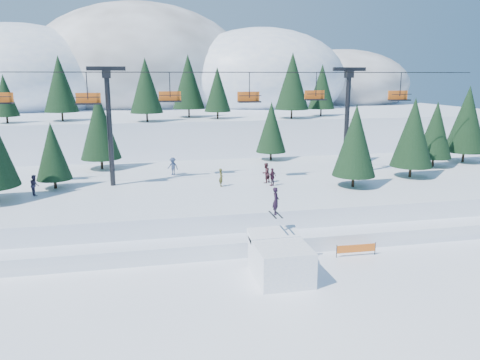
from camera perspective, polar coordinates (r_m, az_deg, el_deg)
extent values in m
plane|color=white|center=(27.46, 2.71, -13.39)|extent=(160.00, 160.00, 0.00)
cube|color=white|center=(43.68, -3.25, -1.67)|extent=(70.00, 22.00, 2.50)
cube|color=white|center=(34.45, -0.66, -6.85)|extent=(70.00, 6.00, 1.10)
cube|color=white|center=(92.50, -8.04, 6.93)|extent=(110.00, 60.00, 6.00)
ellipsoid|color=white|center=(98.26, -25.22, 11.14)|extent=(36.00, 32.40, 19.80)
ellipsoid|color=#605B59|center=(101.85, -12.10, 13.08)|extent=(44.00, 39.60, 26.40)
ellipsoid|color=white|center=(96.95, 2.63, 12.29)|extent=(34.00, 30.60, 19.72)
ellipsoid|color=#605B59|center=(109.26, 12.21, 11.38)|extent=(30.00, 27.00, 15.00)
cylinder|color=black|center=(63.98, -11.26, 7.52)|extent=(0.26, 0.26, 1.16)
cone|color=#16301B|center=(63.76, -11.42, 11.24)|extent=(4.32, 4.32, 7.14)
cylinder|color=black|center=(67.20, -2.74, 7.92)|extent=(0.26, 0.26, 1.01)
cone|color=#16301B|center=(67.00, -2.77, 10.98)|extent=(3.74, 3.74, 6.18)
cylinder|color=black|center=(67.80, 6.30, 8.02)|extent=(0.26, 0.26, 1.29)
cone|color=#16301B|center=(67.58, 6.40, 11.91)|extent=(4.78, 4.78, 7.91)
cylinder|color=black|center=(68.11, -20.83, 7.26)|extent=(0.26, 0.26, 1.21)
cone|color=#16301B|center=(67.90, -21.12, 10.89)|extent=(4.49, 4.49, 7.43)
cylinder|color=black|center=(72.86, 9.84, 8.15)|extent=(0.26, 0.26, 1.08)
cone|color=#16301B|center=(72.67, 9.95, 11.17)|extent=(4.00, 4.00, 6.62)
cylinder|color=black|center=(67.85, -26.51, 6.60)|extent=(0.26, 0.26, 0.87)
cone|color=#16301B|center=(67.66, -26.77, 9.21)|extent=(3.23, 3.23, 5.34)
cylinder|color=black|center=(69.98, -6.24, 8.15)|extent=(0.26, 0.26, 1.26)
cone|color=#16301B|center=(69.77, -6.33, 11.85)|extent=(4.69, 4.69, 7.76)
cube|color=white|center=(28.73, 4.99, -9.86)|extent=(3.18, 3.92, 2.15)
cube|color=white|center=(29.83, 4.09, -6.67)|extent=(3.18, 1.37, 0.76)
imported|color=black|center=(29.12, 4.39, -2.56)|extent=(0.59, 0.73, 1.73)
cube|color=black|center=(29.31, 3.99, -4.24)|extent=(0.11, 1.65, 0.03)
cube|color=black|center=(29.42, 4.74, -4.19)|extent=(0.11, 1.65, 0.03)
cylinder|color=black|center=(42.17, -15.60, 6.00)|extent=(0.44, 0.44, 10.00)
cube|color=black|center=(41.93, -16.02, 12.94)|extent=(3.20, 0.35, 0.35)
cube|color=black|center=(41.92, -15.98, 12.32)|extent=(0.70, 0.70, 0.70)
cylinder|color=black|center=(46.32, 12.87, 6.71)|extent=(0.44, 0.44, 10.00)
cube|color=black|center=(46.10, 13.19, 13.02)|extent=(3.20, 0.35, 0.35)
cube|color=black|center=(46.10, 13.16, 12.47)|extent=(0.70, 0.70, 0.70)
cylinder|color=black|center=(41.49, -0.38, 13.01)|extent=(46.00, 0.06, 0.06)
cylinder|color=black|center=(43.84, -1.02, 12.99)|extent=(46.00, 0.06, 0.06)
cube|color=black|center=(44.61, -27.21, 8.33)|extent=(2.00, 0.75, 0.12)
cube|color=orange|center=(44.95, -27.14, 8.93)|extent=(2.00, 0.10, 0.85)
cylinder|color=black|center=(40.86, -18.16, 10.85)|extent=(0.08, 0.08, 2.20)
cube|color=black|center=(40.92, -18.02, 8.83)|extent=(2.00, 0.75, 0.12)
cube|color=orange|center=(41.27, -18.01, 9.48)|extent=(2.00, 0.10, 0.85)
cylinder|color=black|center=(40.54, -18.12, 9.57)|extent=(2.00, 0.06, 0.06)
cylinder|color=black|center=(43.13, -8.56, 11.40)|extent=(0.08, 0.08, 2.20)
cube|color=black|center=(43.19, -8.50, 9.47)|extent=(2.00, 0.75, 0.12)
cube|color=orange|center=(43.54, -8.55, 10.09)|extent=(2.00, 0.10, 0.85)
cylinder|color=black|center=(42.81, -8.49, 10.18)|extent=(2.00, 0.06, 0.06)
cylinder|color=black|center=(41.74, 1.16, 11.49)|extent=(0.08, 0.08, 2.20)
cube|color=black|center=(41.79, 1.15, 9.50)|extent=(2.00, 0.75, 0.12)
cube|color=orange|center=(42.14, 1.03, 10.14)|extent=(2.00, 0.10, 0.85)
cylinder|color=black|center=(41.42, 1.26, 10.24)|extent=(2.00, 0.06, 0.06)
cylinder|color=black|center=(46.13, 9.27, 11.45)|extent=(0.08, 0.08, 2.20)
cube|color=black|center=(46.18, 9.21, 9.65)|extent=(2.00, 0.75, 0.12)
cube|color=orange|center=(46.51, 9.06, 10.23)|extent=(2.00, 0.10, 0.85)
cylinder|color=black|center=(45.83, 9.39, 10.31)|extent=(2.00, 0.06, 0.06)
cylinder|color=black|center=(47.23, 18.99, 10.96)|extent=(0.08, 0.08, 2.20)
cube|color=black|center=(47.28, 18.87, 9.21)|extent=(2.00, 0.75, 0.12)
cube|color=orange|center=(47.59, 18.67, 9.78)|extent=(2.00, 0.10, 0.85)
cylinder|color=black|center=(46.96, 19.13, 9.84)|extent=(2.00, 0.06, 0.06)
cylinder|color=black|center=(47.68, 20.02, 0.98)|extent=(0.26, 0.26, 1.05)
cone|color=#16301B|center=(47.11, 20.37, 5.46)|extent=(3.91, 3.91, 6.47)
cylinder|color=black|center=(54.01, 22.44, 2.03)|extent=(0.26, 0.26, 0.97)
cone|color=#16301B|center=(53.54, 22.76, 5.66)|extent=(3.59, 3.59, 5.93)
cylinder|color=black|center=(58.30, 25.55, 2.58)|extent=(0.26, 0.26, 1.19)
cone|color=#16301B|center=(57.80, 25.95, 6.72)|extent=(4.41, 4.41, 7.29)
cylinder|color=black|center=(54.72, 13.74, 2.68)|extent=(0.26, 0.26, 0.81)
cone|color=#16301B|center=(54.31, 13.89, 5.67)|extent=(2.99, 2.99, 4.95)
cylinder|color=black|center=(50.73, -16.48, 1.92)|extent=(0.26, 0.26, 1.11)
cone|color=#16301B|center=(50.18, -16.77, 6.36)|extent=(4.11, 4.11, 6.79)
cylinder|color=black|center=(54.07, 3.78, 2.96)|extent=(0.26, 0.26, 0.93)
cone|color=#16301B|center=(53.61, 3.83, 6.45)|extent=(3.44, 3.44, 5.69)
cylinder|color=black|center=(43.37, -21.59, -0.42)|extent=(0.26, 0.26, 0.80)
cone|color=#16301B|center=(42.86, -21.90, 3.30)|extent=(2.97, 2.97, 4.91)
cylinder|color=black|center=(42.08, 13.61, -0.12)|extent=(0.26, 0.26, 1.00)
cone|color=#16301B|center=(41.46, 13.86, 4.71)|extent=(3.72, 3.72, 6.15)
imported|color=#3F1C2C|center=(41.28, 3.97, 0.38)|extent=(0.98, 0.85, 1.59)
imported|color=#1C3129|center=(50.71, 13.04, 2.36)|extent=(0.80, 0.89, 1.53)
imported|color=#302941|center=(41.35, -23.76, -0.57)|extent=(0.92, 1.02, 1.71)
imported|color=#41401B|center=(40.92, -2.33, 0.31)|extent=(0.39, 0.59, 1.61)
imported|color=navy|center=(46.05, -8.19, 1.66)|extent=(1.29, 1.17, 1.73)
imported|color=#462228|center=(42.32, 3.16, 0.87)|extent=(1.13, 0.99, 1.83)
cylinder|color=black|center=(32.54, 11.70, -8.50)|extent=(0.06, 0.06, 0.90)
cylinder|color=black|center=(33.68, 16.15, -8.02)|extent=(0.06, 0.06, 0.90)
cube|color=orange|center=(33.05, 13.97, -8.10)|extent=(2.80, 0.09, 0.55)
cylinder|color=black|center=(35.70, 16.15, -6.82)|extent=(0.06, 0.06, 0.90)
cylinder|color=black|center=(36.87, 20.19, -6.49)|extent=(0.06, 0.06, 0.90)
cube|color=orange|center=(36.23, 18.22, -6.51)|extent=(2.79, 0.28, 0.55)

